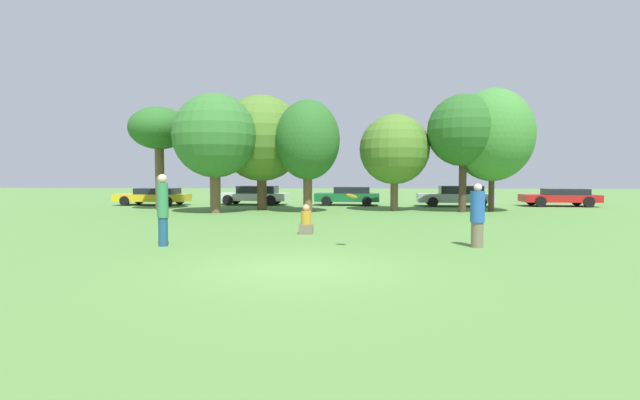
% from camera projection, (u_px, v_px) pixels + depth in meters
% --- Properties ---
extents(ground_plane, '(120.00, 120.00, 0.00)m').
position_uv_depth(ground_plane, '(294.00, 269.00, 10.13)').
color(ground_plane, '#54843D').
extents(person_thrower, '(0.30, 0.30, 1.98)m').
position_uv_depth(person_thrower, '(163.00, 209.00, 13.29)').
color(person_thrower, navy).
rests_on(person_thrower, ground).
extents(person_catcher, '(0.38, 0.38, 1.72)m').
position_uv_depth(person_catcher, '(477.00, 216.00, 13.08)').
color(person_catcher, '#726651').
rests_on(person_catcher, ground).
extents(frisbee, '(0.31, 0.29, 0.17)m').
position_uv_depth(frisbee, '(352.00, 196.00, 12.83)').
color(frisbee, orange).
extents(bystander_sitting, '(0.46, 0.38, 0.98)m').
position_uv_depth(bystander_sitting, '(306.00, 222.00, 16.03)').
color(bystander_sitting, '#726651').
rests_on(bystander_sitting, ground).
extents(tree_0, '(3.30, 3.30, 5.72)m').
position_uv_depth(tree_0, '(159.00, 130.00, 26.91)').
color(tree_0, brown).
rests_on(tree_0, ground).
extents(tree_1, '(4.29, 4.29, 6.10)m').
position_uv_depth(tree_1, '(215.00, 136.00, 24.75)').
color(tree_1, brown).
rests_on(tree_1, ground).
extents(tree_2, '(4.76, 4.76, 6.36)m').
position_uv_depth(tree_2, '(262.00, 139.00, 26.95)').
color(tree_2, brown).
rests_on(tree_2, ground).
extents(tree_3, '(3.33, 3.33, 5.82)m').
position_uv_depth(tree_3, '(308.00, 140.00, 25.07)').
color(tree_3, brown).
rests_on(tree_3, ground).
extents(tree_4, '(3.79, 3.79, 5.23)m').
position_uv_depth(tree_4, '(395.00, 150.00, 26.28)').
color(tree_4, brown).
rests_on(tree_4, ground).
extents(tree_5, '(3.75, 3.75, 6.15)m').
position_uv_depth(tree_5, '(463.00, 131.00, 25.30)').
color(tree_5, '#473323').
rests_on(tree_5, ground).
extents(tree_6, '(4.30, 4.30, 6.50)m').
position_uv_depth(tree_6, '(492.00, 135.00, 25.64)').
color(tree_6, '#473323').
rests_on(tree_6, ground).
extents(parked_car_yellow, '(4.66, 2.24, 1.10)m').
position_uv_depth(parked_car_yellow, '(154.00, 196.00, 31.31)').
color(parked_car_yellow, gold).
rests_on(parked_car_yellow, ground).
extents(parked_car_white, '(4.60, 2.18, 1.23)m').
position_uv_depth(parked_car_white, '(254.00, 195.00, 31.75)').
color(parked_car_white, silver).
rests_on(parked_car_white, ground).
extents(parked_car_green, '(4.18, 2.14, 1.18)m').
position_uv_depth(parked_car_green, '(348.00, 196.00, 31.20)').
color(parked_car_green, '#196633').
rests_on(parked_car_green, ground).
extents(parked_car_silver, '(4.68, 2.05, 1.27)m').
position_uv_depth(parked_car_silver, '(457.00, 196.00, 30.17)').
color(parked_car_silver, '#B2B2B7').
rests_on(parked_car_silver, ground).
extents(parked_car_red, '(4.57, 2.16, 1.09)m').
position_uv_depth(parked_car_red, '(561.00, 197.00, 30.13)').
color(parked_car_red, red).
rests_on(parked_car_red, ground).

